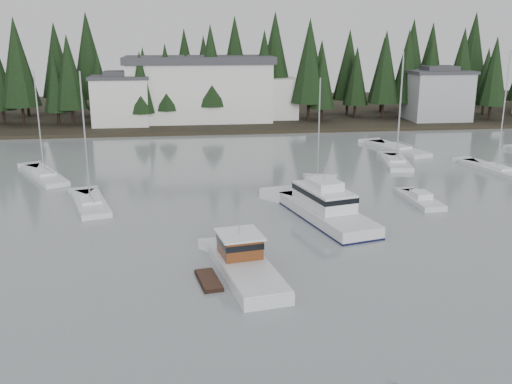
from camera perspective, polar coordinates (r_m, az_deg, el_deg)
far_shore_land at (r=115.46m, az=-3.28°, el=8.07°), size 240.00×54.00×1.00m
conifer_treeline at (r=104.60m, az=-2.86°, el=7.27°), size 200.00×22.00×20.00m
house_west at (r=97.31m, az=-13.34°, el=9.00°), size 9.54×7.42×8.75m
house_east_a at (r=105.25m, az=17.67°, el=9.30°), size 10.60×8.48×9.25m
harbor_inn at (r=100.08m, az=-4.46°, el=10.19°), size 29.50×11.50×10.90m
lobster_boat_brown at (r=37.80m, az=-1.21°, el=-7.54°), size 5.76×9.70×4.60m
cabin_cruiser_center at (r=48.95m, az=6.98°, el=-1.82°), size 6.58×12.62×5.19m
sailboat_1 at (r=70.55m, az=22.92°, el=1.92°), size 4.51×10.44×14.11m
sailboat_2 at (r=54.53m, az=-16.21°, el=-1.27°), size 4.85×8.94×12.73m
sailboat_6 at (r=66.82m, az=-20.39°, el=1.44°), size 7.10×10.57×12.06m
sailboat_7 at (r=57.52m, az=6.12°, el=0.14°), size 5.12×8.83×11.75m
sailboat_8 at (r=70.87m, az=13.82°, el=2.78°), size 4.27×8.86×13.83m
sailboat_9 at (r=79.19m, az=13.96°, el=4.10°), size 5.73×11.25×12.74m
runabout_1 at (r=55.62m, az=16.13°, el=-0.87°), size 2.53×6.28×1.42m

